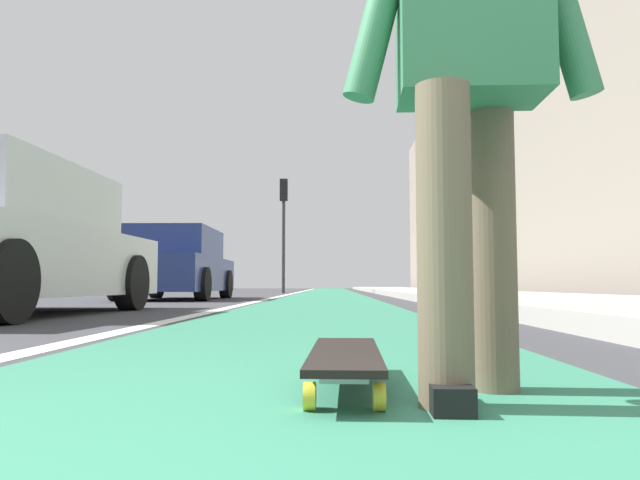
# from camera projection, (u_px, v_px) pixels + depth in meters

# --- Properties ---
(ground_plane) EXTENTS (80.00, 80.00, 0.00)m
(ground_plane) POSITION_uv_depth(u_px,v_px,m) (323.00, 303.00, 10.48)
(ground_plane) COLOR #38383D
(bike_lane_paint) EXTENTS (56.00, 2.14, 0.00)m
(bike_lane_paint) POSITION_uv_depth(u_px,v_px,m) (328.00, 292.00, 24.44)
(bike_lane_paint) COLOR #2D7256
(bike_lane_paint) RESTS_ON ground
(lane_stripe_white) EXTENTS (52.00, 0.16, 0.01)m
(lane_stripe_white) POSITION_uv_depth(u_px,v_px,m) (291.00, 294.00, 20.47)
(lane_stripe_white) COLOR silver
(lane_stripe_white) RESTS_ON ground
(sidewalk_curb) EXTENTS (52.00, 3.20, 0.14)m
(sidewalk_curb) POSITION_uv_depth(u_px,v_px,m) (435.00, 293.00, 18.39)
(sidewalk_curb) COLOR #9E9B93
(sidewalk_curb) RESTS_ON ground
(building_facade) EXTENTS (40.00, 1.20, 9.75)m
(building_facade) POSITION_uv_depth(u_px,v_px,m) (494.00, 162.00, 22.67)
(building_facade) COLOR gray
(building_facade) RESTS_ON ground
(skateboard) EXTENTS (0.85, 0.22, 0.11)m
(skateboard) POSITION_uv_depth(u_px,v_px,m) (345.00, 358.00, 1.79)
(skateboard) COLOR yellow
(skateboard) RESTS_ON ground
(skater_person) EXTENTS (0.46, 0.72, 1.64)m
(skater_person) POSITION_uv_depth(u_px,v_px,m) (469.00, 58.00, 1.70)
(skater_person) COLOR brown
(skater_person) RESTS_ON ground
(parked_car_mid) EXTENTS (4.22, 1.86, 1.48)m
(parked_car_mid) POSITION_uv_depth(u_px,v_px,m) (177.00, 266.00, 12.80)
(parked_car_mid) COLOR navy
(parked_car_mid) RESTS_ON ground
(traffic_light) EXTENTS (0.33, 0.28, 4.18)m
(traffic_light) POSITION_uv_depth(u_px,v_px,m) (284.00, 214.00, 22.31)
(traffic_light) COLOR #2D2D2D
(traffic_light) RESTS_ON ground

